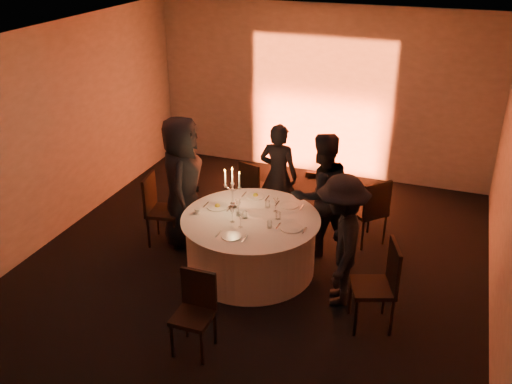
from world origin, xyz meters
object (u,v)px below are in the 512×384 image
(chair_back_left, at_px, (253,185))
(guest_right, at_px, (341,241))
(guest_left, at_px, (182,182))
(coffee_cup, at_px, (197,211))
(guest_back_right, at_px, (321,194))
(chair_right, at_px, (381,281))
(chair_front, at_px, (195,307))
(banquet_table, at_px, (251,244))
(guest_back_left, at_px, (278,175))
(candelabra, at_px, (233,194))
(chair_left, at_px, (158,205))
(chair_back_right, at_px, (371,208))

(chair_back_left, height_order, guest_right, guest_right)
(guest_left, xyz_separation_m, coffee_cup, (0.45, -0.49, -0.14))
(coffee_cup, bearing_deg, guest_back_right, 32.34)
(chair_right, height_order, chair_front, chair_right)
(chair_front, relative_size, guest_left, 0.49)
(chair_front, bearing_deg, guest_back_right, 72.74)
(chair_right, bearing_deg, banquet_table, -128.29)
(chair_front, distance_m, guest_left, 2.35)
(banquet_table, distance_m, guest_back_left, 1.39)
(chair_front, xyz_separation_m, candelabra, (-0.31, 1.81, 0.46))
(chair_right, xyz_separation_m, coffee_cup, (-2.47, 0.47, 0.20))
(banquet_table, height_order, chair_right, chair_right)
(chair_front, relative_size, guest_back_left, 0.57)
(banquet_table, xyz_separation_m, candelabra, (-0.32, 0.18, 0.59))
(chair_front, height_order, guest_left, guest_left)
(banquet_table, bearing_deg, guest_left, 162.06)
(banquet_table, relative_size, chair_back_left, 2.03)
(banquet_table, height_order, guest_left, guest_left)
(guest_left, relative_size, guest_back_right, 1.08)
(guest_back_right, bearing_deg, chair_front, 30.53)
(coffee_cup, bearing_deg, chair_left, 156.52)
(chair_back_left, relative_size, chair_right, 0.83)
(coffee_cup, distance_m, candelabra, 0.51)
(guest_back_left, height_order, guest_right, guest_right)
(guest_right, bearing_deg, guest_back_right, -166.54)
(banquet_table, relative_size, chair_right, 1.70)
(candelabra, bearing_deg, guest_left, 166.82)
(chair_back_right, height_order, chair_front, chair_back_right)
(chair_front, bearing_deg, coffee_cup, 114.05)
(chair_back_right, bearing_deg, banquet_table, -4.54)
(guest_left, distance_m, guest_back_left, 1.46)
(guest_left, xyz_separation_m, candelabra, (0.83, -0.20, 0.03))
(candelabra, bearing_deg, chair_back_right, 31.24)
(guest_right, bearing_deg, chair_back_right, 162.75)
(chair_front, distance_m, guest_right, 1.87)
(chair_right, distance_m, guest_right, 0.67)
(chair_back_left, relative_size, guest_right, 0.53)
(guest_right, relative_size, candelabra, 2.78)
(chair_front, relative_size, coffee_cup, 8.33)
(guest_back_right, distance_m, coffee_cup, 1.68)
(chair_right, height_order, guest_right, guest_right)
(guest_right, bearing_deg, banquet_table, -114.79)
(coffee_cup, bearing_deg, candelabra, 37.79)
(chair_left, height_order, guest_right, guest_right)
(chair_left, relative_size, guest_back_right, 0.59)
(chair_right, distance_m, coffee_cup, 2.53)
(chair_front, distance_m, coffee_cup, 1.69)
(guest_back_right, distance_m, guest_right, 1.17)
(guest_back_left, bearing_deg, guest_back_right, 147.89)
(guest_left, relative_size, guest_back_left, 1.17)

